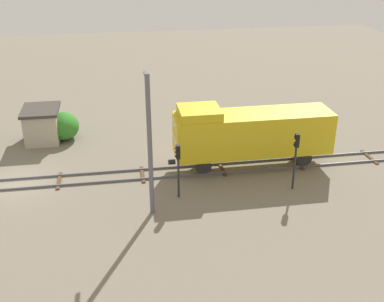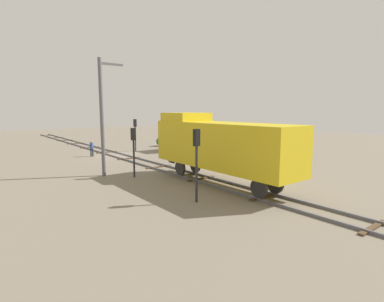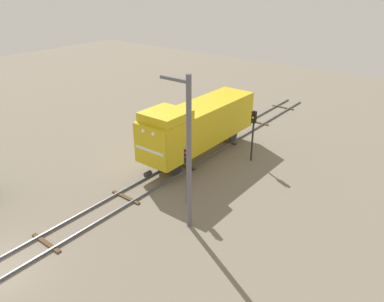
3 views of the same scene
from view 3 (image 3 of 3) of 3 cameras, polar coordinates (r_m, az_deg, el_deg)
name	(u,v)px [view 3 (image 3 of 3)]	position (r m, az deg, el deg)	size (l,w,h in m)	color
locomotive	(198,124)	(28.42, 0.98, 4.18)	(2.90, 11.60, 4.60)	gold
traffic_signal_mid	(187,166)	(22.55, -0.74, -2.27)	(0.32, 0.34, 3.66)	#262628
traffic_signal_far	(253,127)	(28.20, 9.32, 3.68)	(0.32, 0.34, 3.98)	#262628
catenary_mast	(188,152)	(19.49, -0.60, -0.16)	(1.94, 0.28, 8.74)	#595960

